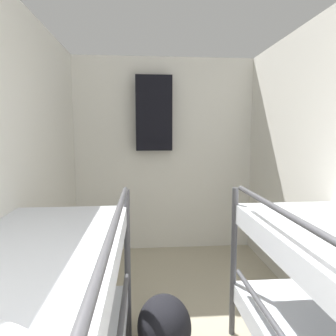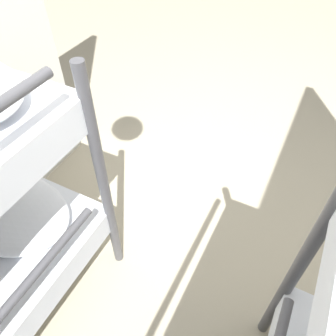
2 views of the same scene
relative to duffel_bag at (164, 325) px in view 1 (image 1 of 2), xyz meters
The scene contains 3 objects.
wall_back 2.18m from the duffel_bag, 85.98° to the left, with size 2.37×0.06×2.45m.
duffel_bag is the anchor object (origin of this frame).
hanging_coat 2.35m from the duffel_bag, 90.09° to the left, with size 0.44×0.12×0.90m.
Camera 1 is at (-0.26, 0.24, 1.52)m, focal length 32.00 mm.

